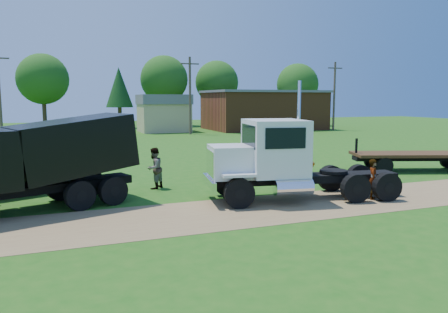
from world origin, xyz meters
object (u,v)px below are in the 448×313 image
object	(u,v)px
flatbed_trailer	(418,157)
spectator_a	(373,179)
black_dump_truck	(33,159)
orange_pickup	(266,161)
white_semi_tractor	(277,160)

from	to	relation	value
flatbed_trailer	spectator_a	size ratio (longest dim) A/B	4.59
black_dump_truck	orange_pickup	world-z (taller)	black_dump_truck
orange_pickup	spectator_a	distance (m)	7.13
white_semi_tractor	flatbed_trailer	world-z (taller)	white_semi_tractor
orange_pickup	flatbed_trailer	world-z (taller)	flatbed_trailer
flatbed_trailer	spectator_a	world-z (taller)	flatbed_trailer
black_dump_truck	orange_pickup	xyz separation A→B (m)	(11.52, 3.92, -1.18)
spectator_a	flatbed_trailer	bearing A→B (deg)	-16.75
black_dump_truck	spectator_a	world-z (taller)	black_dump_truck
white_semi_tractor	orange_pickup	xyz separation A→B (m)	(2.27, 5.60, -0.90)
orange_pickup	flatbed_trailer	size ratio (longest dim) A/B	0.72
flatbed_trailer	spectator_a	xyz separation A→B (m)	(-7.31, -4.96, 0.03)
white_semi_tractor	spectator_a	size ratio (longest dim) A/B	4.93
orange_pickup	spectator_a	size ratio (longest dim) A/B	3.32
flatbed_trailer	white_semi_tractor	bearing A→B (deg)	-142.43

